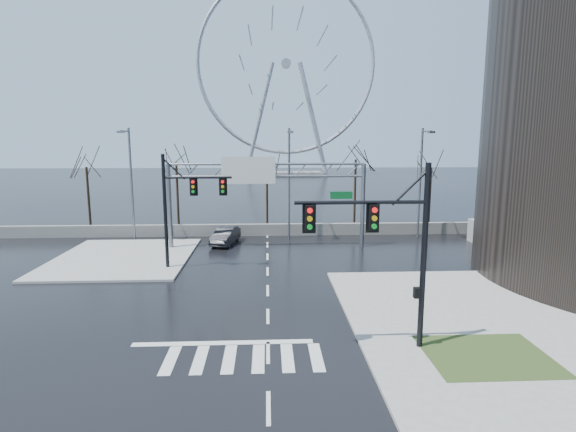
{
  "coord_description": "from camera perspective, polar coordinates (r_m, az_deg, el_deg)",
  "views": [
    {
      "loc": [
        0.01,
        -21.82,
        8.85
      ],
      "look_at": [
        1.37,
        7.15,
        4.0
      ],
      "focal_mm": 28.0,
      "sensor_mm": 36.0,
      "label": 1
    }
  ],
  "objects": [
    {
      "name": "ferris_wheel",
      "position": [
        118.19,
        -0.25,
        17.9
      ],
      "size": [
        45.0,
        6.0,
        50.91
      ],
      "color": "gray",
      "rests_on": "ground"
    },
    {
      "name": "tree_right",
      "position": [
        46.28,
        8.57,
        6.13
      ],
      "size": [
        3.9,
        3.9,
        7.8
      ],
      "color": "black",
      "rests_on": "ground"
    },
    {
      "name": "tree_far_right",
      "position": [
        48.99,
        17.69,
        5.03
      ],
      "size": [
        3.4,
        3.4,
        6.8
      ],
      "color": "black",
      "rests_on": "ground"
    },
    {
      "name": "sidewalk_far",
      "position": [
        36.63,
        -20.17,
        -4.96
      ],
      "size": [
        10.0,
        12.0,
        0.15
      ],
      "primitive_type": "cube",
      "color": "gray",
      "rests_on": "ground"
    },
    {
      "name": "tree_center",
      "position": [
        46.46,
        -2.7,
        4.95
      ],
      "size": [
        3.25,
        3.25,
        6.5
      ],
      "color": "black",
      "rests_on": "ground"
    },
    {
      "name": "tree_far_left",
      "position": [
        49.34,
        -24.18,
        4.86
      ],
      "size": [
        3.5,
        3.5,
        7.0
      ],
      "color": "black",
      "rests_on": "ground"
    },
    {
      "name": "tree_left",
      "position": [
        46.29,
        -13.97,
        5.66
      ],
      "size": [
        3.75,
        3.75,
        7.5
      ],
      "color": "black",
      "rests_on": "ground"
    },
    {
      "name": "sign_gantry",
      "position": [
        36.96,
        -3.28,
        3.78
      ],
      "size": [
        16.36,
        0.4,
        7.6
      ],
      "color": "slate",
      "rests_on": "ground"
    },
    {
      "name": "signal_mast_far",
      "position": [
        31.59,
        -13.39,
        1.93
      ],
      "size": [
        4.72,
        0.41,
        8.0
      ],
      "color": "black",
      "rests_on": "ground"
    },
    {
      "name": "car",
      "position": [
        39.4,
        -7.95,
        -2.49
      ],
      "size": [
        2.48,
        4.67,
        1.46
      ],
      "primitive_type": "imported",
      "rotation": [
        0.0,
        0.0,
        -0.22
      ],
      "color": "black",
      "rests_on": "ground"
    },
    {
      "name": "signal_mast_near",
      "position": [
        18.93,
        13.12,
        -2.89
      ],
      "size": [
        5.52,
        0.41,
        8.0
      ],
      "color": "black",
      "rests_on": "ground"
    },
    {
      "name": "ground",
      "position": [
        23.54,
        -2.58,
        -12.59
      ],
      "size": [
        260.0,
        260.0,
        0.0
      ],
      "primitive_type": "plane",
      "color": "black",
      "rests_on": "ground"
    },
    {
      "name": "streetlight_left",
      "position": [
        41.85,
        -19.43,
        4.9
      ],
      "size": [
        0.5,
        2.55,
        10.0
      ],
      "color": "slate",
      "rests_on": "ground"
    },
    {
      "name": "streetlight_mid",
      "position": [
        40.14,
        0.16,
        5.26
      ],
      "size": [
        0.5,
        2.55,
        10.0
      ],
      "color": "slate",
      "rests_on": "ground"
    },
    {
      "name": "sidewalk_right_ext",
      "position": [
        27.28,
        19.25,
        -9.82
      ],
      "size": [
        12.0,
        10.0,
        0.15
      ],
      "primitive_type": "cube",
      "color": "gray",
      "rests_on": "ground"
    },
    {
      "name": "streetlight_right",
      "position": [
        42.46,
        16.63,
        5.1
      ],
      "size": [
        0.5,
        2.55,
        10.0
      ],
      "color": "slate",
      "rests_on": "ground"
    },
    {
      "name": "barrier_wall",
      "position": [
        42.63,
        -2.65,
        -1.74
      ],
      "size": [
        52.0,
        0.5,
        1.1
      ],
      "primitive_type": "cube",
      "color": "slate",
      "rests_on": "ground"
    },
    {
      "name": "grass_strip",
      "position": [
        20.96,
        23.98,
        -15.88
      ],
      "size": [
        5.0,
        4.0,
        0.02
      ],
      "primitive_type": "cube",
      "color": "#283D19",
      "rests_on": "sidewalk_near"
    }
  ]
}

